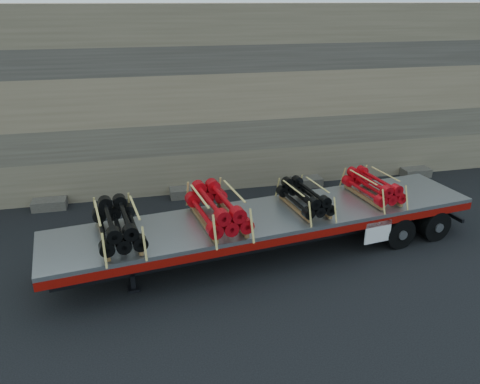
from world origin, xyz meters
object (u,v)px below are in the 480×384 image
object	(u,v)px
bundle_rear	(373,187)
trailer	(269,234)
bundle_midfront	(217,209)
bundle_midrear	(305,198)
bundle_front	(118,225)

from	to	relation	value
bundle_rear	trailer	bearing A→B (deg)	-180.00
trailer	bundle_midfront	xyz separation A→B (m)	(-1.61, -0.22, 1.08)
bundle_midrear	bundle_rear	distance (m)	2.42
trailer	bundle_front	world-z (taller)	bundle_front
bundle_front	bundle_rear	distance (m)	7.90
trailer	bundle_midrear	bearing A→B (deg)	0.00
bundle_front	bundle_midfront	world-z (taller)	bundle_midfront
trailer	bundle_midrear	world-z (taller)	bundle_midrear
trailer	bundle_rear	xyz separation A→B (m)	(3.52, 0.48, 1.00)
trailer	bundle_rear	size ratio (longest dim) A/B	6.39
bundle_front	bundle_rear	bearing A→B (deg)	0.00
bundle_rear	bundle_midrear	bearing A→B (deg)	-180.00
bundle_midfront	bundle_rear	world-z (taller)	bundle_midfront
bundle_rear	bundle_midfront	bearing A→B (deg)	180.00
bundle_front	trailer	bearing A→B (deg)	0.00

